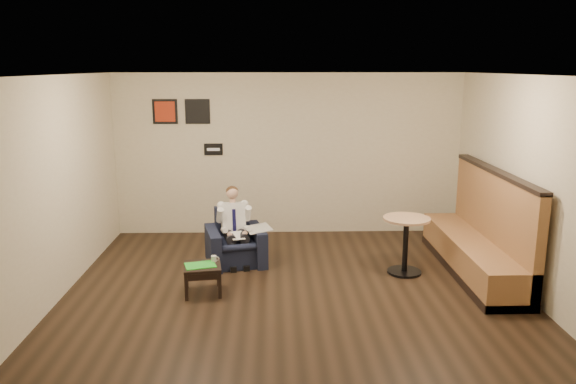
{
  "coord_description": "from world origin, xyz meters",
  "views": [
    {
      "loc": [
        -0.28,
        -6.66,
        2.91
      ],
      "look_at": [
        -0.06,
        1.2,
        1.14
      ],
      "focal_mm": 35.0,
      "sensor_mm": 36.0,
      "label": 1
    }
  ],
  "objects_px": {
    "seated_man": "(236,230)",
    "smartphone": "(205,261)",
    "armchair": "(235,238)",
    "side_table": "(203,279)",
    "green_folder": "(200,265)",
    "coffee_mug": "(214,259)",
    "banquette": "(475,223)",
    "cafe_table": "(405,245)"
  },
  "relations": [
    {
      "from": "seated_man",
      "to": "coffee_mug",
      "type": "height_order",
      "value": "seated_man"
    },
    {
      "from": "side_table",
      "to": "banquette",
      "type": "distance_m",
      "value": 3.89
    },
    {
      "from": "side_table",
      "to": "green_folder",
      "type": "relative_size",
      "value": 1.22
    },
    {
      "from": "smartphone",
      "to": "cafe_table",
      "type": "relative_size",
      "value": 0.15
    },
    {
      "from": "coffee_mug",
      "to": "banquette",
      "type": "xyz_separation_m",
      "value": [
        3.65,
        0.55,
        0.31
      ]
    },
    {
      "from": "armchair",
      "to": "cafe_table",
      "type": "distance_m",
      "value": 2.49
    },
    {
      "from": "side_table",
      "to": "armchair",
      "type": "bearing_deg",
      "value": 72.42
    },
    {
      "from": "green_folder",
      "to": "banquette",
      "type": "relative_size",
      "value": 0.13
    },
    {
      "from": "coffee_mug",
      "to": "cafe_table",
      "type": "xyz_separation_m",
      "value": [
        2.67,
        0.53,
        -0.02
      ]
    },
    {
      "from": "banquette",
      "to": "cafe_table",
      "type": "relative_size",
      "value": 3.48
    },
    {
      "from": "side_table",
      "to": "smartphone",
      "type": "distance_m",
      "value": 0.24
    },
    {
      "from": "coffee_mug",
      "to": "smartphone",
      "type": "bearing_deg",
      "value": 170.96
    },
    {
      "from": "cafe_table",
      "to": "banquette",
      "type": "bearing_deg",
      "value": 1.32
    },
    {
      "from": "coffee_mug",
      "to": "cafe_table",
      "type": "distance_m",
      "value": 2.72
    },
    {
      "from": "green_folder",
      "to": "smartphone",
      "type": "relative_size",
      "value": 3.21
    },
    {
      "from": "coffee_mug",
      "to": "cafe_table",
      "type": "relative_size",
      "value": 0.1
    },
    {
      "from": "green_folder",
      "to": "cafe_table",
      "type": "relative_size",
      "value": 0.47
    },
    {
      "from": "seated_man",
      "to": "smartphone",
      "type": "xyz_separation_m",
      "value": [
        -0.36,
        -0.88,
        -0.16
      ]
    },
    {
      "from": "side_table",
      "to": "smartphone",
      "type": "xyz_separation_m",
      "value": [
        0.02,
        0.14,
        0.2
      ]
    },
    {
      "from": "seated_man",
      "to": "banquette",
      "type": "xyz_separation_m",
      "value": [
        3.41,
        -0.35,
        0.18
      ]
    },
    {
      "from": "green_folder",
      "to": "coffee_mug",
      "type": "xyz_separation_m",
      "value": [
        0.16,
        0.14,
        0.04
      ]
    },
    {
      "from": "side_table",
      "to": "green_folder",
      "type": "distance_m",
      "value": 0.2
    },
    {
      "from": "seated_man",
      "to": "cafe_table",
      "type": "distance_m",
      "value": 2.46
    },
    {
      "from": "armchair",
      "to": "seated_man",
      "type": "relative_size",
      "value": 0.75
    },
    {
      "from": "armchair",
      "to": "banquette",
      "type": "xyz_separation_m",
      "value": [
        3.43,
        -0.45,
        0.33
      ]
    },
    {
      "from": "seated_man",
      "to": "smartphone",
      "type": "height_order",
      "value": "seated_man"
    },
    {
      "from": "seated_man",
      "to": "cafe_table",
      "type": "xyz_separation_m",
      "value": [
        2.43,
        -0.37,
        -0.14
      ]
    },
    {
      "from": "smartphone",
      "to": "banquette",
      "type": "bearing_deg",
      "value": 10.03
    },
    {
      "from": "smartphone",
      "to": "cafe_table",
      "type": "height_order",
      "value": "cafe_table"
    },
    {
      "from": "seated_man",
      "to": "side_table",
      "type": "distance_m",
      "value": 1.15
    },
    {
      "from": "seated_man",
      "to": "green_folder",
      "type": "height_order",
      "value": "seated_man"
    },
    {
      "from": "armchair",
      "to": "green_folder",
      "type": "height_order",
      "value": "armchair"
    },
    {
      "from": "armchair",
      "to": "smartphone",
      "type": "xyz_separation_m",
      "value": [
        -0.33,
        -0.99,
        -0.01
      ]
    },
    {
      "from": "armchair",
      "to": "smartphone",
      "type": "height_order",
      "value": "armchair"
    },
    {
      "from": "armchair",
      "to": "side_table",
      "type": "bearing_deg",
      "value": -120.47
    },
    {
      "from": "green_folder",
      "to": "coffee_mug",
      "type": "height_order",
      "value": "coffee_mug"
    },
    {
      "from": "side_table",
      "to": "banquette",
      "type": "height_order",
      "value": "banquette"
    },
    {
      "from": "seated_man",
      "to": "cafe_table",
      "type": "relative_size",
      "value": 1.33
    },
    {
      "from": "smartphone",
      "to": "seated_man",
      "type": "bearing_deg",
      "value": 69.92
    },
    {
      "from": "smartphone",
      "to": "banquette",
      "type": "relative_size",
      "value": 0.04
    },
    {
      "from": "smartphone",
      "to": "green_folder",
      "type": "bearing_deg",
      "value": -103.96
    },
    {
      "from": "armchair",
      "to": "banquette",
      "type": "distance_m",
      "value": 3.48
    }
  ]
}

